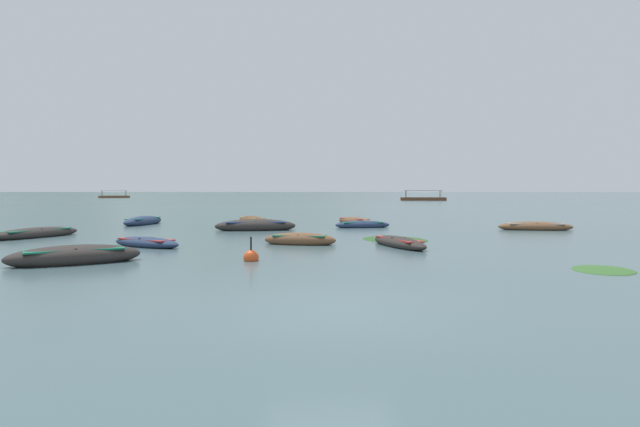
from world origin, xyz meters
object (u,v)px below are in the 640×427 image
rowboat_0 (37,233)px  rowboat_10 (354,221)px  rowboat_5 (300,240)px  ferry_0 (423,199)px  rowboat_6 (256,226)px  rowboat_11 (252,221)px  rowboat_1 (143,221)px  rowboat_2 (146,243)px  rowboat_12 (363,225)px  mooring_buoy (251,257)px  rowboat_3 (75,256)px  rowboat_7 (535,227)px  ferry_1 (114,196)px  rowboat_9 (399,243)px

rowboat_0 → rowboat_10: size_ratio=1.27×
rowboat_5 → rowboat_10: 13.91m
ferry_0 → rowboat_0: bearing=-117.3°
rowboat_6 → rowboat_11: rowboat_6 is taller
rowboat_1 → rowboat_5: bearing=-54.5°
rowboat_2 → rowboat_12: rowboat_12 is taller
rowboat_2 → rowboat_12: (10.42, 9.44, 0.02)m
rowboat_11 → rowboat_12: (6.77, -4.59, -0.03)m
mooring_buoy → rowboat_2: bearing=133.4°
rowboat_3 → rowboat_7: (20.82, 11.33, -0.03)m
rowboat_3 → ferry_0: (40.79, 98.28, 0.23)m
rowboat_0 → mooring_buoy: size_ratio=4.93×
rowboat_1 → rowboat_6: rowboat_6 is taller
ferry_0 → mooring_buoy: bearing=-109.9°
rowboat_5 → ferry_1: ferry_1 is taller
rowboat_6 → rowboat_11: 6.05m
rowboat_0 → rowboat_1: bearing=73.0°
rowboat_6 → ferry_0: 92.80m
rowboat_6 → rowboat_9: 10.76m
rowboat_2 → ferry_0: ferry_0 is taller
rowboat_2 → ferry_0: 101.75m
rowboat_3 → rowboat_12: rowboat_3 is taller
rowboat_2 → rowboat_7: size_ratio=0.81×
ferry_1 → rowboat_9: bearing=-69.6°
rowboat_1 → rowboat_5: 16.45m
rowboat_10 → rowboat_12: (-0.15, -3.98, -0.00)m
rowboat_5 → rowboat_3: bearing=-145.7°
rowboat_2 → rowboat_10: 17.08m
rowboat_10 → mooring_buoy: 19.03m
rowboat_3 → ferry_0: size_ratio=0.37×
rowboat_2 → rowboat_11: bearing=75.4°
rowboat_1 → mooring_buoy: (7.74, -18.19, -0.11)m
rowboat_5 → mooring_buoy: bearing=-110.7°
rowboat_11 → mooring_buoy: mooring_buoy is taller
rowboat_10 → rowboat_6: bearing=-140.2°
rowboat_10 → ferry_1: ferry_1 is taller
ferry_1 → ferry_0: bearing=-31.8°
rowboat_2 → rowboat_10: size_ratio=0.98×
rowboat_1 → ferry_0: 90.94m
rowboat_0 → rowboat_5: size_ratio=1.40×
rowboat_2 → ferry_1: bearing=107.0°
rowboat_6 → rowboat_3: bearing=-111.9°
ferry_1 → rowboat_0: bearing=-74.8°
rowboat_11 → ferry_0: bearing=65.6°
rowboat_1 → ferry_1: ferry_1 is taller
rowboat_9 → rowboat_3: bearing=-161.7°
rowboat_0 → ferry_1: (-38.43, 141.26, 0.26)m
rowboat_2 → ferry_1: ferry_1 is taller
rowboat_5 → ferry_1: size_ratio=0.33×
rowboat_1 → rowboat_6: (7.50, -5.63, 0.03)m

